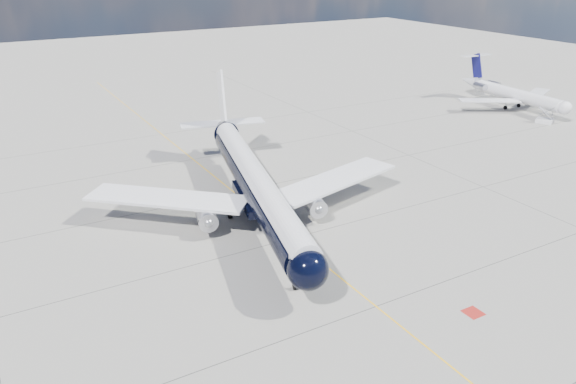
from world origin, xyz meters
The scene contains 6 objects.
ground centered at (0.00, 30.00, 0.00)m, with size 320.00×320.00×0.00m, color gray.
taxiway_centerline centered at (0.00, 25.00, 0.00)m, with size 0.16×160.00×0.01m, color yellow.
red_marking centered at (6.80, -10.00, 0.00)m, with size 1.60×1.60×0.01m, color maroon.
main_airliner centered at (-0.60, 17.82, 4.27)m, with size 37.98×46.97×13.75m.
regional_jet centered at (67.73, 37.66, 3.02)m, with size 24.60×28.29×9.58m.
boarding_stair centered at (64.11, 26.35, 0.57)m, with size 3.21×3.48×3.09m.
Camera 1 is at (-27.83, -37.54, 29.00)m, focal length 35.00 mm.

